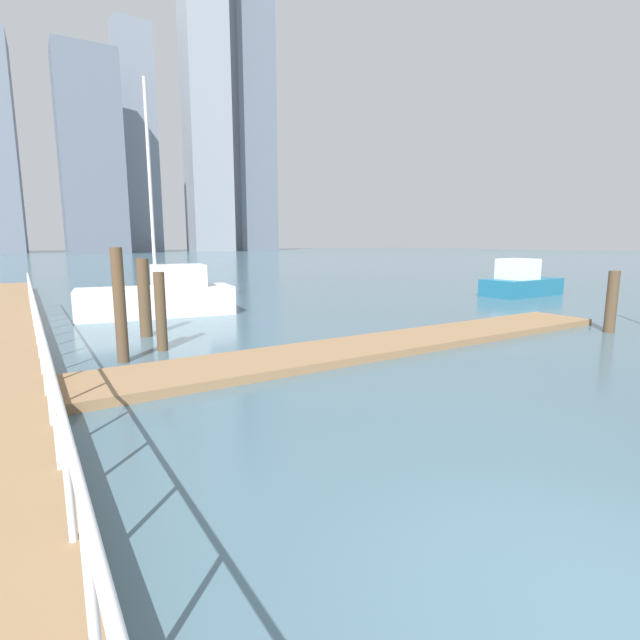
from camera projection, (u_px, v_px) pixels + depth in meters
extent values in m
plane|color=#476675|center=(118.00, 305.00, 19.99)|extent=(300.00, 300.00, 0.00)
cube|color=#93704C|center=(386.00, 344.00, 11.99)|extent=(15.78, 2.00, 0.18)
cylinder|color=white|center=(91.00, 591.00, 2.38)|extent=(0.06, 0.06, 1.05)
cylinder|color=white|center=(68.00, 477.00, 3.53)|extent=(0.06, 0.06, 1.05)
cylinder|color=white|center=(56.00, 419.00, 4.68)|extent=(0.06, 0.06, 1.05)
cylinder|color=white|center=(49.00, 384.00, 5.83)|extent=(0.06, 0.06, 1.05)
cylinder|color=white|center=(44.00, 361.00, 6.98)|extent=(0.06, 0.06, 1.05)
cylinder|color=white|center=(41.00, 344.00, 8.13)|extent=(0.06, 0.06, 1.05)
cylinder|color=white|center=(38.00, 331.00, 9.28)|extent=(0.06, 0.06, 1.05)
cylinder|color=white|center=(36.00, 322.00, 10.43)|extent=(0.06, 0.06, 1.05)
cylinder|color=white|center=(34.00, 314.00, 11.58)|extent=(0.06, 0.06, 1.05)
cylinder|color=white|center=(33.00, 307.00, 12.73)|extent=(0.06, 0.06, 1.05)
cylinder|color=white|center=(32.00, 302.00, 13.88)|extent=(0.06, 0.06, 1.05)
cylinder|color=white|center=(31.00, 297.00, 15.03)|extent=(0.06, 0.06, 1.05)
cylinder|color=white|center=(30.00, 293.00, 16.18)|extent=(0.06, 0.06, 1.05)
cylinder|color=white|center=(29.00, 290.00, 17.33)|extent=(0.06, 0.06, 1.05)
cylinder|color=white|center=(29.00, 287.00, 18.48)|extent=(0.06, 0.06, 1.05)
cylinder|color=white|center=(36.00, 309.00, 8.62)|extent=(0.06, 23.45, 0.06)
cylinder|color=brown|center=(144.00, 298.00, 13.27)|extent=(0.34, 0.34, 2.22)
cylinder|color=brown|center=(120.00, 306.00, 10.36)|extent=(0.26, 0.26, 2.56)
cylinder|color=brown|center=(161.00, 312.00, 11.56)|extent=(0.26, 0.26, 1.95)
cylinder|color=brown|center=(612.00, 302.00, 13.91)|extent=(0.31, 0.31, 1.84)
cube|color=#1E6B8C|center=(522.00, 287.00, 23.69)|extent=(4.36, 2.06, 0.84)
cube|color=white|center=(518.00, 269.00, 23.30)|extent=(1.58, 1.60, 1.01)
cube|color=white|center=(157.00, 301.00, 17.17)|extent=(5.63, 2.67, 1.04)
cube|color=white|center=(178.00, 276.00, 17.34)|extent=(2.06, 1.78, 0.80)
cylinder|color=silver|center=(150.00, 186.00, 16.49)|extent=(0.12, 0.12, 7.17)
cube|color=slate|center=(91.00, 155.00, 106.34)|extent=(13.29, 10.86, 44.41)
cube|color=gray|center=(137.00, 141.00, 125.11)|extent=(9.70, 7.71, 58.44)
cube|color=#8C939E|center=(206.00, 105.00, 128.99)|extent=(11.91, 11.96, 79.75)
cube|color=slate|center=(251.00, 105.00, 142.57)|extent=(12.70, 13.82, 87.56)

